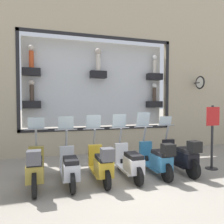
{
  "coord_description": "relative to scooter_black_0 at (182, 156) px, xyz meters",
  "views": [
    {
      "loc": [
        -4.91,
        2.09,
        1.96
      ],
      "look_at": [
        1.79,
        0.02,
        1.68
      ],
      "focal_mm": 35.0,
      "sensor_mm": 36.0,
      "label": 1
    }
  ],
  "objects": [
    {
      "name": "shop_sign_post",
      "position": [
        0.07,
        -1.1,
        0.56
      ],
      "size": [
        0.36,
        0.45,
        1.9
      ],
      "color": "#232326",
      "rests_on": "ground_plane"
    },
    {
      "name": "scooter_black_0",
      "position": [
        0.0,
        0.0,
        0.0
      ],
      "size": [
        1.81,
        0.6,
        1.55
      ],
      "color": "black",
      "rests_on": "ground_plane"
    },
    {
      "name": "ground_plane",
      "position": [
        -0.28,
        1.56,
        -0.48
      ],
      "size": [
        120.0,
        120.0,
        0.0
      ],
      "primitive_type": "plane",
      "color": "gray"
    },
    {
      "name": "scooter_white_2",
      "position": [
        0.06,
        1.55,
        -0.06
      ],
      "size": [
        1.79,
        0.61,
        1.64
      ],
      "color": "black",
      "rests_on": "ground_plane"
    },
    {
      "name": "scooter_teal_1",
      "position": [
        -0.0,
        0.77,
        -0.01
      ],
      "size": [
        1.8,
        0.61,
        1.68
      ],
      "color": "black",
      "rests_on": "ground_plane"
    },
    {
      "name": "building_facade",
      "position": [
        3.32,
        1.56,
        3.41
      ],
      "size": [
        1.21,
        36.0,
        7.62
      ],
      "color": "tan",
      "rests_on": "ground_plane"
    },
    {
      "name": "scooter_olive_5",
      "position": [
        0.0,
        3.87,
        0.01
      ],
      "size": [
        1.81,
        0.61,
        1.59
      ],
      "color": "black",
      "rests_on": "ground_plane"
    },
    {
      "name": "scooter_silver_4",
      "position": [
        0.06,
        3.1,
        -0.06
      ],
      "size": [
        1.79,
        0.6,
        1.6
      ],
      "color": "black",
      "rests_on": "ground_plane"
    },
    {
      "name": "scooter_yellow_3",
      "position": [
        -0.01,
        2.32,
        -0.02
      ],
      "size": [
        1.79,
        0.6,
        1.64
      ],
      "color": "black",
      "rests_on": "ground_plane"
    }
  ]
}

